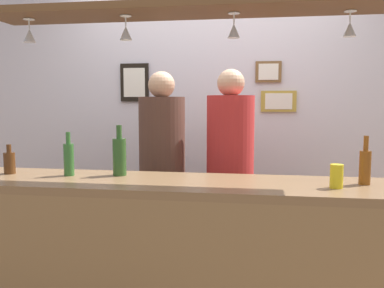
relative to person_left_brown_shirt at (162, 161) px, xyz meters
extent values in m
cube|color=silver|center=(0.27, 0.72, 0.31)|extent=(4.40, 0.06, 2.60)
cube|color=brown|center=(0.27, -0.73, -0.02)|extent=(2.70, 0.55, 0.04)
cube|color=brown|center=(0.27, -0.68, 0.93)|extent=(2.20, 0.36, 0.04)
cylinder|color=silver|center=(-0.62, -0.68, 0.91)|extent=(0.06, 0.06, 0.00)
cylinder|color=silver|center=(-0.62, -0.68, 0.88)|extent=(0.01, 0.01, 0.06)
cone|color=silver|center=(-0.62, -0.68, 0.82)|extent=(0.07, 0.07, 0.08)
cylinder|color=silver|center=(-0.04, -0.69, 0.91)|extent=(0.06, 0.06, 0.00)
cylinder|color=silver|center=(-0.04, -0.69, 0.88)|extent=(0.01, 0.01, 0.06)
cone|color=silver|center=(-0.04, -0.69, 0.82)|extent=(0.07, 0.07, 0.08)
cylinder|color=silver|center=(0.56, -0.66, 0.91)|extent=(0.06, 0.06, 0.00)
cylinder|color=silver|center=(0.56, -0.66, 0.88)|extent=(0.01, 0.01, 0.06)
cone|color=silver|center=(0.56, -0.66, 0.82)|extent=(0.07, 0.07, 0.08)
cylinder|color=silver|center=(1.16, -0.62, 0.91)|extent=(0.06, 0.06, 0.00)
cylinder|color=silver|center=(1.16, -0.62, 0.88)|extent=(0.01, 0.01, 0.06)
cone|color=silver|center=(1.16, -0.62, 0.82)|extent=(0.07, 0.07, 0.08)
cube|color=#2D334C|center=(0.00, 0.00, -0.60)|extent=(0.17, 0.18, 0.78)
cylinder|color=brown|center=(0.00, 0.00, 0.13)|extent=(0.34, 0.34, 0.68)
sphere|color=tan|center=(0.00, 0.00, 0.56)|extent=(0.19, 0.19, 0.19)
cube|color=#2D334C|center=(0.50, 0.00, -0.60)|extent=(0.17, 0.18, 0.79)
cylinder|color=red|center=(0.50, 0.00, 0.14)|extent=(0.34, 0.34, 0.69)
sphere|color=tan|center=(0.50, 0.00, 0.57)|extent=(0.20, 0.20, 0.20)
cylinder|color=#512D14|center=(-0.80, -0.67, 0.07)|extent=(0.07, 0.07, 0.13)
cylinder|color=#512D14|center=(-0.80, -0.67, 0.16)|extent=(0.03, 0.03, 0.05)
cylinder|color=#2D5623|center=(-0.12, -0.61, 0.11)|extent=(0.08, 0.08, 0.22)
cylinder|color=#2D5623|center=(-0.12, -0.61, 0.26)|extent=(0.03, 0.03, 0.08)
cylinder|color=brown|center=(1.26, -0.67, 0.09)|extent=(0.06, 0.06, 0.18)
cylinder|color=brown|center=(1.26, -0.67, 0.22)|extent=(0.03, 0.03, 0.08)
cylinder|color=#336B2D|center=(-0.41, -0.67, 0.10)|extent=(0.06, 0.06, 0.19)
cylinder|color=#336B2D|center=(-0.41, -0.67, 0.23)|extent=(0.03, 0.03, 0.07)
cylinder|color=yellow|center=(1.09, -0.79, 0.06)|extent=(0.07, 0.07, 0.12)
cube|color=#B29338|center=(0.87, 0.68, 0.44)|extent=(0.30, 0.02, 0.18)
cube|color=white|center=(0.87, 0.67, 0.44)|extent=(0.23, 0.01, 0.14)
cube|color=black|center=(-0.41, 0.68, 0.61)|extent=(0.26, 0.02, 0.34)
cube|color=white|center=(-0.41, 0.67, 0.61)|extent=(0.20, 0.01, 0.26)
cube|color=brown|center=(0.78, 0.68, 0.69)|extent=(0.22, 0.02, 0.18)
cube|color=white|center=(0.78, 0.67, 0.69)|extent=(0.17, 0.01, 0.14)
camera|label=1|loc=(0.68, -2.91, 0.44)|focal=38.11mm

